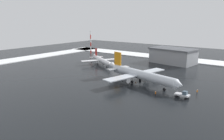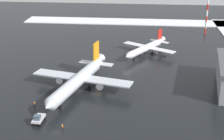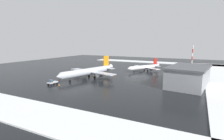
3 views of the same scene
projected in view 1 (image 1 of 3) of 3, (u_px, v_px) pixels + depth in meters
ground_plane at (115, 70)px, 109.88m from camera, size 240.00×240.00×0.00m
snow_bank_far at (158, 57)px, 148.95m from camera, size 152.00×16.00×0.41m
snow_bank_right at (35, 57)px, 148.71m from camera, size 14.00×116.00×0.41m
airplane_parked_starboard at (140, 75)px, 86.42m from camera, size 36.97×31.02×11.11m
airplane_distant_tail at (101, 60)px, 122.95m from camera, size 23.99×20.56×7.99m
pushback_tug at (183, 94)px, 70.67m from camera, size 4.71×2.51×2.50m
ground_crew_mid_apron at (155, 93)px, 72.65m from camera, size 0.36×0.36×1.71m
ground_crew_near_tug at (197, 92)px, 74.36m from camera, size 0.36×0.36×1.71m
antenna_mast at (91, 42)px, 161.95m from camera, size 0.70×0.70×16.79m
cargo_hangar at (173, 56)px, 126.97m from camera, size 26.94×18.52×8.80m
traffic_cone_near_nose at (136, 82)px, 87.70m from camera, size 0.36×0.36×0.55m
traffic_cone_mid_line at (132, 75)px, 100.31m from camera, size 0.36×0.36×0.55m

